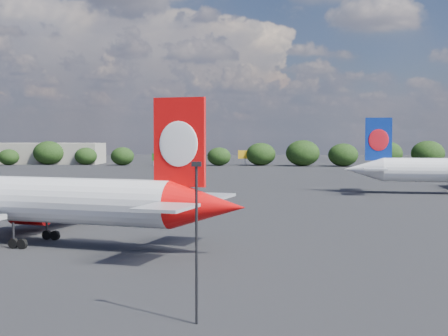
{
  "coord_description": "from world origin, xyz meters",
  "views": [
    {
      "loc": [
        19.84,
        -44.06,
        10.95
      ],
      "look_at": [
        16.0,
        12.0,
        8.0
      ],
      "focal_mm": 50.0,
      "sensor_mm": 36.0,
      "label": 1
    }
  ],
  "objects": [
    {
      "name": "apron_lamp_post",
      "position": [
        15.83,
        -8.62,
        5.35
      ],
      "size": [
        0.55,
        0.3,
        9.44
      ],
      "color": "black",
      "rests_on": "ground"
    },
    {
      "name": "qantas_airliner",
      "position": [
        -4.14,
        16.92,
        4.39
      ],
      "size": [
        43.62,
        41.79,
        14.41
      ],
      "color": "silver",
      "rests_on": "ground"
    },
    {
      "name": "terminal_building",
      "position": [
        -65.0,
        192.0,
        4.0
      ],
      "size": [
        42.0,
        16.0,
        8.0
      ],
      "color": "gray",
      "rests_on": "ground"
    },
    {
      "name": "ground",
      "position": [
        0.0,
        60.0,
        0.0
      ],
      "size": [
        500.0,
        500.0,
        0.0
      ],
      "primitive_type": "plane",
      "color": "black",
      "rests_on": "ground"
    },
    {
      "name": "billboard_yellow",
      "position": [
        12.0,
        182.0,
        3.87
      ],
      "size": [
        5.0,
        0.3,
        5.5
      ],
      "color": "#EAA614",
      "rests_on": "ground"
    },
    {
      "name": "highway_sign",
      "position": [
        -18.0,
        176.0,
        3.13
      ],
      "size": [
        6.0,
        0.3,
        4.5
      ],
      "color": "#125B17",
      "rests_on": "ground"
    },
    {
      "name": "horizon_treeline",
      "position": [
        15.8,
        180.64,
        4.15
      ],
      "size": [
        202.92,
        15.42,
        9.28
      ],
      "color": "black",
      "rests_on": "ground"
    }
  ]
}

